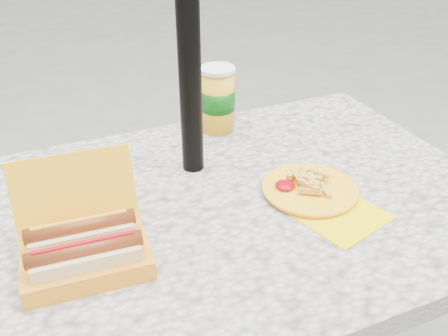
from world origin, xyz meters
name	(u,v)px	position (x,y,z in m)	size (l,w,h in m)	color
picnic_table	(220,242)	(0.00, 0.00, 0.64)	(1.20, 0.80, 0.75)	beige
umbrella_pole	(188,19)	(0.00, 0.16, 1.10)	(0.05, 0.05, 2.20)	black
hotdog_box	(85,248)	(-0.29, -0.08, 0.79)	(0.23, 0.20, 0.17)	#FFB315
fries_plate	(311,190)	(0.19, -0.05, 0.76)	(0.22, 0.30, 0.04)	#FFDE00
soda_cup	(218,99)	(0.13, 0.32, 0.84)	(0.09, 0.09, 0.18)	yellow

